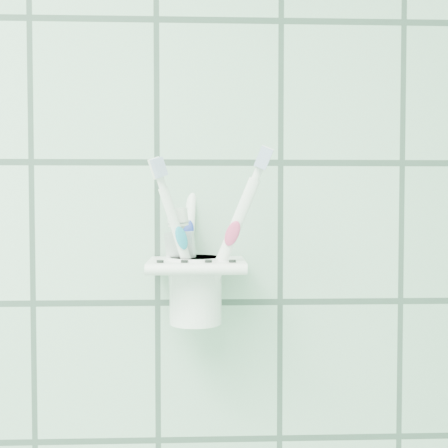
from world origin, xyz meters
name	(u,v)px	position (x,y,z in m)	size (l,w,h in m)	color
holder_bracket	(197,266)	(0.67, 1.15, 1.30)	(0.11, 0.10, 0.03)	white
cup	(196,287)	(0.67, 1.16, 1.28)	(0.07, 0.07, 0.08)	white
toothbrush_pink	(204,234)	(0.68, 1.15, 1.34)	(0.06, 0.04, 0.19)	white
toothbrush_blue	(184,231)	(0.65, 1.16, 1.34)	(0.02, 0.06, 0.20)	white
toothbrush_orange	(198,226)	(0.67, 1.15, 1.35)	(0.08, 0.04, 0.21)	white
toothpaste_tube	(186,254)	(0.66, 1.16, 1.32)	(0.04, 0.03, 0.13)	silver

